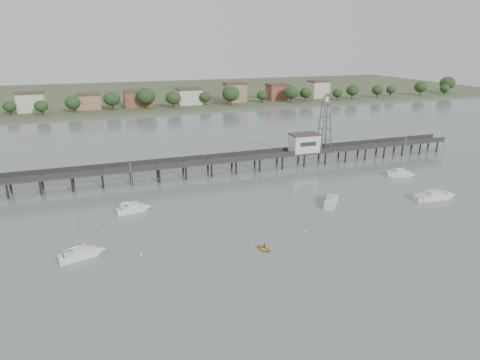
# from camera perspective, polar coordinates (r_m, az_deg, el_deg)

# --- Properties ---
(ground_plane) EXTENTS (500.00, 500.00, 0.00)m
(ground_plane) POSITION_cam_1_polar(r_m,az_deg,el_deg) (61.33, 14.52, -15.73)
(ground_plane) COLOR slate
(ground_plane) RESTS_ON ground
(pier) EXTENTS (150.00, 5.00, 5.50)m
(pier) POSITION_cam_1_polar(r_m,az_deg,el_deg) (109.70, -2.60, 2.86)
(pier) COLOR #2D2823
(pier) RESTS_ON ground
(pier_building) EXTENTS (8.40, 5.40, 5.30)m
(pier_building) POSITION_cam_1_polar(r_m,az_deg,el_deg) (118.28, 9.10, 5.28)
(pier_building) COLOR silver
(pier_building) RESTS_ON ground
(lattice_tower) EXTENTS (3.20, 3.20, 15.50)m
(lattice_tower) POSITION_cam_1_polar(r_m,az_deg,el_deg) (120.50, 11.96, 7.52)
(lattice_tower) COLOR slate
(lattice_tower) RESTS_ON ground
(sailboat_d) EXTENTS (10.09, 3.68, 16.17)m
(sailboat_d) POSITION_cam_1_polar(r_m,az_deg,el_deg) (103.73, 26.54, -2.02)
(sailboat_d) COLOR silver
(sailboat_d) RESTS_ON ground
(sailboat_e) EXTENTS (7.13, 4.42, 11.50)m
(sailboat_e) POSITION_cam_1_polar(r_m,az_deg,el_deg) (116.57, 22.24, 0.79)
(sailboat_e) COLOR silver
(sailboat_e) RESTS_ON ground
(sailboat_a) EXTENTS (7.39, 3.88, 11.83)m
(sailboat_a) POSITION_cam_1_polar(r_m,az_deg,el_deg) (73.44, -21.01, -9.66)
(sailboat_a) COLOR silver
(sailboat_a) RESTS_ON ground
(sailboat_c) EXTENTS (6.82, 7.45, 12.98)m
(sailboat_c) POSITION_cam_1_polar(r_m,az_deg,el_deg) (92.82, 12.94, -2.76)
(sailboat_c) COLOR silver
(sailboat_c) RESTS_ON ground
(sailboat_b) EXTENTS (7.11, 3.26, 11.47)m
(sailboat_b) POSITION_cam_1_polar(r_m,az_deg,el_deg) (88.71, -14.45, -3.92)
(sailboat_b) COLOR silver
(sailboat_b) RESTS_ON ground
(white_tender) EXTENTS (4.38, 2.52, 1.60)m
(white_tender) POSITION_cam_1_polar(r_m,az_deg,el_deg) (90.71, -15.55, -3.61)
(white_tender) COLOR silver
(white_tender) RESTS_ON ground
(yellow_dinghy) EXTENTS (2.09, 1.30, 2.82)m
(yellow_dinghy) POSITION_cam_1_polar(r_m,az_deg,el_deg) (71.11, 3.45, -9.88)
(yellow_dinghy) COLOR gold
(yellow_dinghy) RESTS_ON ground
(dinghy_occupant) EXTENTS (0.72, 1.14, 0.26)m
(dinghy_occupant) POSITION_cam_1_polar(r_m,az_deg,el_deg) (71.11, 3.45, -9.88)
(dinghy_occupant) COLOR black
(dinghy_occupant) RESTS_ON ground
(mooring_buoys) EXTENTS (80.98, 22.07, 0.39)m
(mooring_buoys) POSITION_cam_1_polar(r_m,az_deg,el_deg) (85.28, 5.54, -4.75)
(mooring_buoys) COLOR beige
(mooring_buoys) RESTS_ON ground
(far_shore) EXTENTS (500.00, 170.00, 10.40)m
(far_shore) POSITION_cam_1_polar(r_m,az_deg,el_deg) (284.17, -13.27, 11.82)
(far_shore) COLOR #475133
(far_shore) RESTS_ON ground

